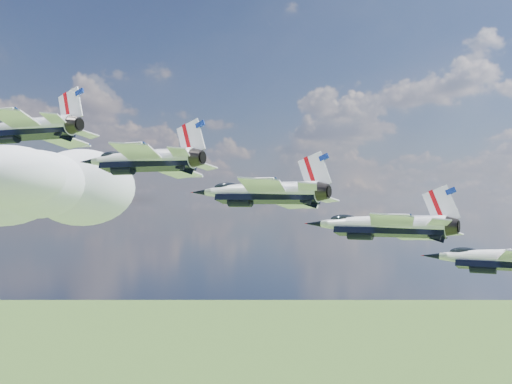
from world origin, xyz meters
TOP-DOWN VIEW (x-y plane):
  - cloud_far at (53.24, 187.94)m, footprint 67.94×53.38m
  - jet_0 at (-15.72, 10.16)m, footprint 17.94×20.42m
  - jet_1 at (-6.38, 1.45)m, footprint 17.94×20.42m
  - jet_2 at (2.97, -7.26)m, footprint 17.94×20.42m
  - jet_3 at (12.31, -15.97)m, footprint 17.94×20.42m
  - jet_4 at (21.66, -24.68)m, footprint 17.94×20.42m

SIDE VIEW (x-z plane):
  - jet_4 at x=21.66m, z-range 146.54..154.40m
  - jet_3 at x=12.31m, z-range 150.02..157.87m
  - jet_2 at x=2.97m, z-range 153.50..161.35m
  - jet_1 at x=-6.38m, z-range 156.97..164.83m
  - jet_0 at x=-15.72m, z-range 160.45..168.30m
  - cloud_far at x=53.24m, z-range 153.42..180.11m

